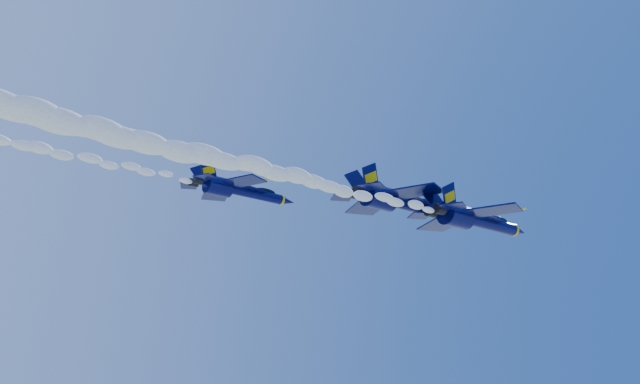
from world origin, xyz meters
TOP-DOWN VIEW (x-y plane):
  - jet_lead at (16.75, -11.89)m, footprint 17.55×14.40m
  - smoke_trail_jet_lead at (-13.82, -11.89)m, footprint 46.13×2.24m
  - jet_second at (10.55, -5.88)m, footprint 18.24×14.96m
  - smoke_trail_jet_second at (-20.32, -5.88)m, footprint 46.13×2.32m
  - jet_third at (-4.07, 7.45)m, footprint 14.90×12.22m

SIDE VIEW (x-z plane):
  - smoke_trail_jet_lead at x=-13.82m, z-range 146.63..148.64m
  - jet_lead at x=16.75m, z-range 144.84..151.37m
  - smoke_trail_jet_second at x=-20.32m, z-range 149.05..151.14m
  - jet_second at x=10.55m, z-range 147.18..153.96m
  - jet_third at x=-4.07m, z-range 149.76..155.30m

